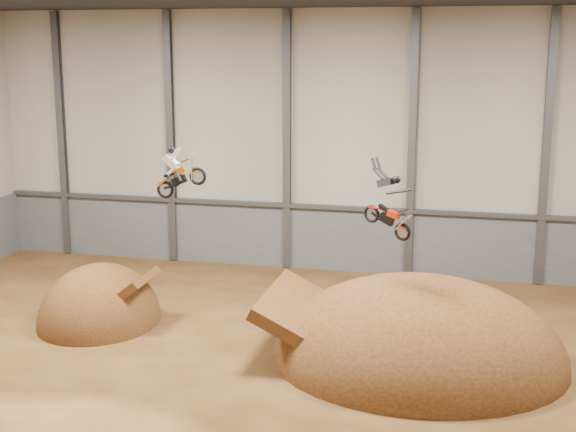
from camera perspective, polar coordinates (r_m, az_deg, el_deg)
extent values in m
plane|color=#432812|center=(30.31, -0.48, -11.61)|extent=(40.00, 40.00, 0.00)
cube|color=#ABA498|center=(42.74, 4.36, 5.17)|extent=(40.00, 0.10, 14.00)
cube|color=#5C5E64|center=(43.61, 4.23, -1.71)|extent=(39.80, 0.18, 3.50)
cube|color=#47494F|center=(43.06, 4.23, 0.57)|extent=(39.80, 0.35, 0.20)
cube|color=#47494F|center=(48.07, -15.79, 5.53)|extent=(0.40, 0.36, 13.90)
cube|color=#47494F|center=(45.21, -8.35, 5.46)|extent=(0.40, 0.36, 13.90)
cube|color=#47494F|center=(43.20, -0.07, 5.28)|extent=(0.40, 0.36, 13.90)
cube|color=#47494F|center=(42.15, 8.81, 4.96)|extent=(0.40, 0.36, 13.90)
cube|color=#47494F|center=(42.15, 17.90, 4.51)|extent=(0.40, 0.36, 13.90)
ellipsoid|color=#3D220F|center=(37.11, -13.21, -7.37)|extent=(5.29, 6.10, 5.29)
ellipsoid|color=#3D220F|center=(32.42, 9.19, -10.13)|extent=(11.51, 10.18, 6.64)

